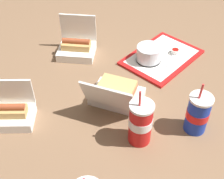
% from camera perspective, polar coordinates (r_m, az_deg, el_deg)
% --- Properties ---
extents(ground_plane, '(3.20, 3.20, 0.00)m').
position_cam_1_polar(ground_plane, '(1.33, -0.29, -1.32)').
color(ground_plane, brown).
extents(food_tray, '(0.38, 0.28, 0.01)m').
position_cam_1_polar(food_tray, '(1.56, 9.09, 5.85)').
color(food_tray, red).
rests_on(food_tray, ground_plane).
extents(cake_container, '(0.12, 0.12, 0.07)m').
position_cam_1_polar(cake_container, '(1.50, 6.74, 6.46)').
color(cake_container, black).
rests_on(cake_container, food_tray).
extents(ketchup_cup, '(0.04, 0.04, 0.02)m').
position_cam_1_polar(ketchup_cup, '(1.57, 11.47, 6.85)').
color(ketchup_cup, white).
rests_on(ketchup_cup, food_tray).
extents(napkin_stack, '(0.11, 0.11, 0.00)m').
position_cam_1_polar(napkin_stack, '(1.61, 9.21, 7.65)').
color(napkin_stack, white).
rests_on(napkin_stack, food_tray).
extents(plastic_fork, '(0.11, 0.04, 0.00)m').
position_cam_1_polar(plastic_fork, '(1.53, 10.67, 5.34)').
color(plastic_fork, white).
rests_on(plastic_fork, food_tray).
extents(clamshell_hotdog_right, '(0.23, 0.23, 0.16)m').
position_cam_1_polar(clamshell_hotdog_right, '(1.27, -18.48, -4.05)').
color(clamshell_hotdog_right, white).
rests_on(clamshell_hotdog_right, ground_plane).
extents(clamshell_sandwich_back, '(0.27, 0.27, 0.18)m').
position_cam_1_polar(clamshell_sandwich_back, '(1.28, 0.77, -0.76)').
color(clamshell_sandwich_back, white).
rests_on(clamshell_sandwich_back, ground_plane).
extents(clamshell_hotdog_front, '(0.23, 0.23, 0.18)m').
position_cam_1_polar(clamshell_hotdog_front, '(1.56, -6.46, 7.78)').
color(clamshell_hotdog_front, white).
rests_on(clamshell_hotdog_front, ground_plane).
extents(soda_cup_corner, '(0.09, 0.09, 0.22)m').
position_cam_1_polar(soda_cup_corner, '(1.19, 15.41, -4.25)').
color(soda_cup_corner, '#1938B7').
rests_on(soda_cup_corner, ground_plane).
extents(soda_cup_front, '(0.09, 0.09, 0.24)m').
position_cam_1_polar(soda_cup_front, '(1.11, 5.22, -6.04)').
color(soda_cup_front, red).
rests_on(soda_cup_front, ground_plane).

